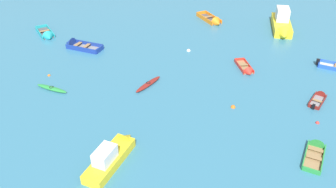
{
  "coord_description": "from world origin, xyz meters",
  "views": [
    {
      "loc": [
        0.38,
        -2.24,
        16.55
      ],
      "look_at": [
        0.0,
        23.14,
        0.15
      ],
      "focal_mm": 37.65,
      "sensor_mm": 36.0,
      "label": 1
    }
  ],
  "objects_px": {
    "kayak_maroon_near_right": "(148,84)",
    "rowboat_red_far_left": "(247,70)",
    "rowboat_green_midfield_left": "(316,148)",
    "rowboat_orange_far_back": "(214,21)",
    "mooring_buoy_central": "(233,107)",
    "rowboat_maroon_distant_center": "(320,97)",
    "kayak_green_back_row_right": "(52,88)",
    "mooring_buoy_trailing": "(49,76)",
    "rowboat_deep_blue_cluster_outer": "(76,45)",
    "motor_launch_yellow_center": "(112,155)",
    "mooring_buoy_far_field": "(317,123)",
    "motor_launch_yellow_foreground_center": "(282,24)",
    "mooring_buoy_near_foreground": "(189,51)",
    "rowboat_turquoise_near_left": "(47,35)"
  },
  "relations": [
    {
      "from": "kayak_maroon_near_right",
      "to": "rowboat_red_far_left",
      "type": "relative_size",
      "value": 0.92
    },
    {
      "from": "rowboat_red_far_left",
      "to": "rowboat_green_midfield_left",
      "type": "relative_size",
      "value": 0.95
    },
    {
      "from": "rowboat_orange_far_back",
      "to": "rowboat_green_midfield_left",
      "type": "relative_size",
      "value": 1.31
    },
    {
      "from": "mooring_buoy_central",
      "to": "rowboat_maroon_distant_center",
      "type": "bearing_deg",
      "value": 10.73
    },
    {
      "from": "rowboat_orange_far_back",
      "to": "mooring_buoy_central",
      "type": "bearing_deg",
      "value": -90.43
    },
    {
      "from": "rowboat_orange_far_back",
      "to": "kayak_green_back_row_right",
      "type": "bearing_deg",
      "value": -134.32
    },
    {
      "from": "kayak_green_back_row_right",
      "to": "rowboat_orange_far_back",
      "type": "distance_m",
      "value": 22.56
    },
    {
      "from": "rowboat_green_midfield_left",
      "to": "mooring_buoy_trailing",
      "type": "bearing_deg",
      "value": 155.15
    },
    {
      "from": "rowboat_deep_blue_cluster_outer",
      "to": "mooring_buoy_central",
      "type": "height_order",
      "value": "rowboat_deep_blue_cluster_outer"
    },
    {
      "from": "kayak_maroon_near_right",
      "to": "motor_launch_yellow_center",
      "type": "bearing_deg",
      "value": -100.42
    },
    {
      "from": "rowboat_maroon_distant_center",
      "to": "mooring_buoy_central",
      "type": "distance_m",
      "value": 7.66
    },
    {
      "from": "rowboat_deep_blue_cluster_outer",
      "to": "motor_launch_yellow_center",
      "type": "distance_m",
      "value": 18.83
    },
    {
      "from": "rowboat_orange_far_back",
      "to": "mooring_buoy_far_field",
      "type": "distance_m",
      "value": 21.49
    },
    {
      "from": "rowboat_green_midfield_left",
      "to": "rowboat_deep_blue_cluster_outer",
      "type": "relative_size",
      "value": 0.77
    },
    {
      "from": "rowboat_green_midfield_left",
      "to": "mooring_buoy_central",
      "type": "bearing_deg",
      "value": 134.62
    },
    {
      "from": "kayak_maroon_near_right",
      "to": "mooring_buoy_central",
      "type": "height_order",
      "value": "kayak_maroon_near_right"
    },
    {
      "from": "mooring_buoy_far_field",
      "to": "motor_launch_yellow_center",
      "type": "bearing_deg",
      "value": -163.91
    },
    {
      "from": "kayak_maroon_near_right",
      "to": "rowboat_orange_far_back",
      "type": "height_order",
      "value": "rowboat_orange_far_back"
    },
    {
      "from": "motor_launch_yellow_center",
      "to": "motor_launch_yellow_foreground_center",
      "type": "bearing_deg",
      "value": 53.23
    },
    {
      "from": "motor_launch_yellow_foreground_center",
      "to": "motor_launch_yellow_center",
      "type": "relative_size",
      "value": 1.37
    },
    {
      "from": "mooring_buoy_near_foreground",
      "to": "rowboat_green_midfield_left",
      "type": "bearing_deg",
      "value": -61.91
    },
    {
      "from": "rowboat_green_midfield_left",
      "to": "motor_launch_yellow_foreground_center",
      "type": "bearing_deg",
      "value": 81.91
    },
    {
      "from": "rowboat_maroon_distant_center",
      "to": "motor_launch_yellow_center",
      "type": "distance_m",
      "value": 18.23
    },
    {
      "from": "mooring_buoy_near_foreground",
      "to": "motor_launch_yellow_center",
      "type": "bearing_deg",
      "value": -108.54
    },
    {
      "from": "rowboat_green_midfield_left",
      "to": "motor_launch_yellow_center",
      "type": "height_order",
      "value": "motor_launch_yellow_center"
    },
    {
      "from": "rowboat_red_far_left",
      "to": "motor_launch_yellow_foreground_center",
      "type": "bearing_deg",
      "value": 60.36
    },
    {
      "from": "kayak_green_back_row_right",
      "to": "rowboat_green_midfield_left",
      "type": "height_order",
      "value": "rowboat_green_midfield_left"
    },
    {
      "from": "motor_launch_yellow_foreground_center",
      "to": "rowboat_deep_blue_cluster_outer",
      "type": "bearing_deg",
      "value": -167.73
    },
    {
      "from": "rowboat_turquoise_near_left",
      "to": "rowboat_green_midfield_left",
      "type": "bearing_deg",
      "value": -37.76
    },
    {
      "from": "kayak_green_back_row_right",
      "to": "rowboat_green_midfield_left",
      "type": "distance_m",
      "value": 21.97
    },
    {
      "from": "motor_launch_yellow_foreground_center",
      "to": "rowboat_orange_far_back",
      "type": "distance_m",
      "value": 8.25
    },
    {
      "from": "mooring_buoy_trailing",
      "to": "mooring_buoy_central",
      "type": "xyz_separation_m",
      "value": [
        16.63,
        -4.94,
        0.0
      ]
    },
    {
      "from": "mooring_buoy_trailing",
      "to": "rowboat_green_midfield_left",
      "type": "bearing_deg",
      "value": -24.85
    },
    {
      "from": "motor_launch_yellow_foreground_center",
      "to": "rowboat_turquoise_near_left",
      "type": "distance_m",
      "value": 27.68
    },
    {
      "from": "rowboat_green_midfield_left",
      "to": "motor_launch_yellow_center",
      "type": "bearing_deg",
      "value": -174.68
    },
    {
      "from": "rowboat_red_far_left",
      "to": "mooring_buoy_trailing",
      "type": "xyz_separation_m",
      "value": [
        -18.8,
        -1.07,
        -0.15
      ]
    },
    {
      "from": "rowboat_deep_blue_cluster_outer",
      "to": "rowboat_green_midfield_left",
      "type": "bearing_deg",
      "value": -38.47
    },
    {
      "from": "rowboat_turquoise_near_left",
      "to": "motor_launch_yellow_center",
      "type": "bearing_deg",
      "value": -62.53
    },
    {
      "from": "rowboat_deep_blue_cluster_outer",
      "to": "kayak_green_back_row_right",
      "type": "bearing_deg",
      "value": -90.55
    },
    {
      "from": "rowboat_red_far_left",
      "to": "rowboat_deep_blue_cluster_outer",
      "type": "relative_size",
      "value": 0.73
    },
    {
      "from": "rowboat_maroon_distant_center",
      "to": "mooring_buoy_far_field",
      "type": "bearing_deg",
      "value": -111.18
    },
    {
      "from": "mooring_buoy_central",
      "to": "mooring_buoy_far_field",
      "type": "bearing_deg",
      "value": -18.07
    },
    {
      "from": "motor_launch_yellow_foreground_center",
      "to": "rowboat_orange_far_back",
      "type": "height_order",
      "value": "motor_launch_yellow_foreground_center"
    },
    {
      "from": "rowboat_red_far_left",
      "to": "mooring_buoy_trailing",
      "type": "bearing_deg",
      "value": -176.76
    },
    {
      "from": "motor_launch_yellow_foreground_center",
      "to": "rowboat_orange_far_back",
      "type": "bearing_deg",
      "value": 164.41
    },
    {
      "from": "rowboat_orange_far_back",
      "to": "mooring_buoy_near_foreground",
      "type": "height_order",
      "value": "rowboat_orange_far_back"
    },
    {
      "from": "rowboat_orange_far_back",
      "to": "rowboat_green_midfield_left",
      "type": "bearing_deg",
      "value": -78.35
    },
    {
      "from": "mooring_buoy_trailing",
      "to": "rowboat_deep_blue_cluster_outer",
      "type": "bearing_deg",
      "value": 80.15
    },
    {
      "from": "mooring_buoy_far_field",
      "to": "kayak_green_back_row_right",
      "type": "bearing_deg",
      "value": 168.4
    },
    {
      "from": "motor_launch_yellow_foreground_center",
      "to": "mooring_buoy_central",
      "type": "relative_size",
      "value": 17.91
    }
  ]
}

